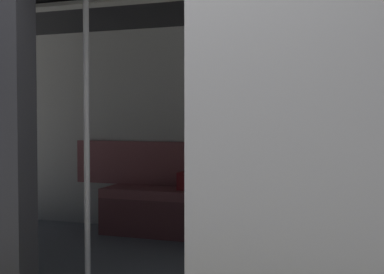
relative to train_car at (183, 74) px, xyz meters
The scene contains 6 objects.
train_car is the anchor object (origin of this frame).
bench_seat 1.56m from the train_car, 92.66° to the right, with size 2.55×0.44×0.46m.
person_seated 1.31m from the train_car, 92.77° to the right, with size 0.55×0.70×1.19m.
handbag 1.50m from the train_car, 74.03° to the right, with size 0.26×0.15×0.17m.
book 1.57m from the train_car, 108.77° to the right, with size 0.15×0.22×0.03m, color #33723F.
grab_pole_door 0.95m from the train_car, 66.51° to the left, with size 0.04×0.04×2.06m, color silver.
Camera 1 is at (-1.21, 2.20, 1.14)m, focal length 47.63 mm.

